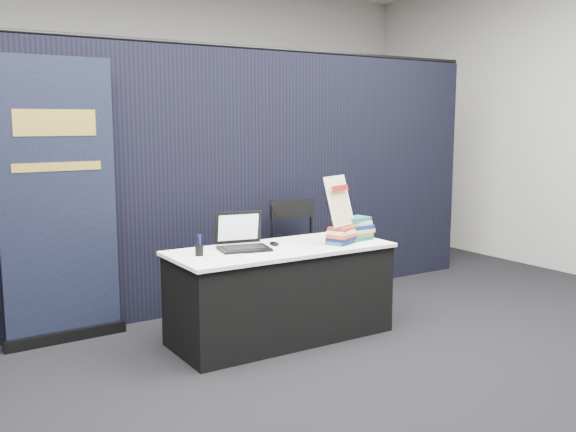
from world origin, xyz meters
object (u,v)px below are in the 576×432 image
at_px(book_stack_short, 356,228).
at_px(stacking_chair, 302,249).
at_px(book_stack_tall, 341,235).
at_px(display_table, 281,293).
at_px(info_sign, 339,201).
at_px(pullup_banner, 60,219).
at_px(laptop, 241,241).

distance_m(book_stack_short, stacking_chair, 0.74).
relative_size(book_stack_short, stacking_chair, 0.23).
height_order(book_stack_tall, stacking_chair, stacking_chair).
bearing_deg(stacking_chair, display_table, -120.69).
distance_m(book_stack_tall, info_sign, 0.28).
bearing_deg(pullup_banner, display_table, -32.01).
height_order(book_stack_tall, pullup_banner, pullup_banner).
relative_size(laptop, book_stack_tall, 1.71).
distance_m(display_table, info_sign, 0.88).
height_order(laptop, stacking_chair, laptop).
xyz_separation_m(display_table, book_stack_short, (0.71, -0.06, 0.47)).
height_order(display_table, info_sign, info_sign).
distance_m(laptop, pullup_banner, 1.43).
relative_size(display_table, book_stack_short, 7.75).
bearing_deg(laptop, book_stack_tall, -5.40).
relative_size(laptop, stacking_chair, 0.43).
height_order(book_stack_tall, book_stack_short, book_stack_short).
distance_m(pullup_banner, stacking_chair, 2.17).
bearing_deg(info_sign, display_table, 144.99).
height_order(display_table, pullup_banner, pullup_banner).
bearing_deg(pullup_banner, info_sign, -28.08).
bearing_deg(stacking_chair, laptop, -136.64).
bearing_deg(info_sign, stacking_chair, 58.17).
distance_m(display_table, stacking_chair, 0.88).
bearing_deg(book_stack_short, stacking_chair, 98.55).
bearing_deg(stacking_chair, info_sign, -84.87).
height_order(laptop, pullup_banner, pullup_banner).
bearing_deg(display_table, book_stack_tall, -15.89).
relative_size(book_stack_tall, info_sign, 0.59).
height_order(display_table, laptop, laptop).
bearing_deg(book_stack_tall, laptop, 163.00).
xyz_separation_m(pullup_banner, stacking_chair, (2.11, -0.26, -0.43)).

